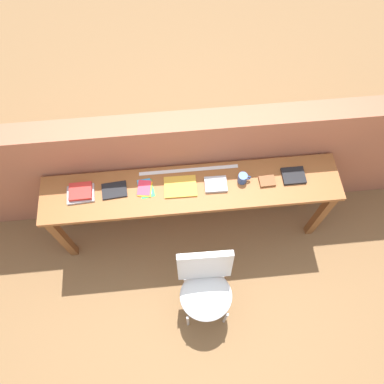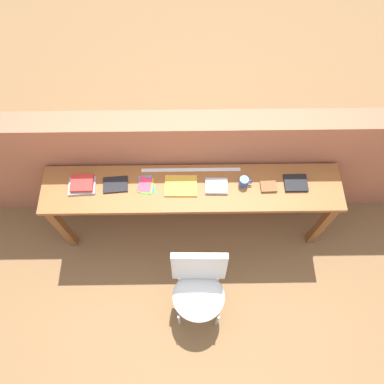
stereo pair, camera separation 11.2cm
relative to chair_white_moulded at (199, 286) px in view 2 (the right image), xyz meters
name	(u,v)px [view 2 (the right image)]	position (x,y,z in m)	size (l,w,h in m)	color
ground_plane	(192,254)	(-0.05, 0.43, -0.53)	(40.00, 40.00, 0.00)	brown
brick_wall_back	(191,165)	(-0.05, 1.07, 0.14)	(6.00, 0.20, 1.34)	#9E5B42
sideboard	(192,195)	(-0.05, 0.73, 0.21)	(2.50, 0.44, 0.88)	brown
chair_white_moulded	(199,286)	(0.00, 0.00, 0.00)	(0.45, 0.46, 0.89)	silver
book_stack_leftmost	(82,184)	(-0.95, 0.76, 0.38)	(0.23, 0.18, 0.05)	#9E9EA3
magazine_cycling	(115,185)	(-0.68, 0.77, 0.36)	(0.20, 0.15, 0.02)	black
pamphlet_pile_colourful	(146,185)	(-0.43, 0.76, 0.36)	(0.15, 0.19, 0.01)	green
book_open_centre	(181,186)	(-0.14, 0.75, 0.36)	(0.27, 0.20, 0.02)	gold
book_grey_hardcover	(216,186)	(0.16, 0.74, 0.37)	(0.18, 0.14, 0.03)	#9E9EA3
mug	(244,182)	(0.38, 0.76, 0.40)	(0.11, 0.08, 0.09)	#2D4C8C
leather_journal_brown	(268,187)	(0.58, 0.73, 0.37)	(0.13, 0.10, 0.02)	brown
book_repair_rightmost	(296,183)	(0.81, 0.76, 0.37)	(0.19, 0.16, 0.02)	black
ruler_metal_back_edge	(191,170)	(-0.05, 0.90, 0.35)	(0.84, 0.03, 0.00)	silver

